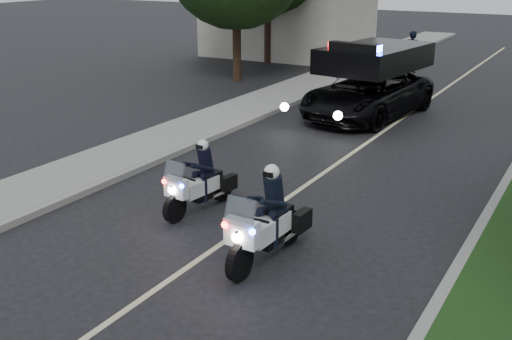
# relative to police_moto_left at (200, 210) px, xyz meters

# --- Properties ---
(ground) EXTENTS (120.00, 120.00, 0.00)m
(ground) POSITION_rel_police_moto_left_xyz_m (1.28, -4.55, 0.00)
(ground) COLOR black
(ground) RESTS_ON ground
(curb_right) EXTENTS (0.20, 60.00, 0.15)m
(curb_right) POSITION_rel_police_moto_left_xyz_m (5.38, 5.45, 0.07)
(curb_right) COLOR gray
(curb_right) RESTS_ON ground
(curb_left) EXTENTS (0.20, 60.00, 0.15)m
(curb_left) POSITION_rel_police_moto_left_xyz_m (-2.82, 5.45, 0.07)
(curb_left) COLOR gray
(curb_left) RESTS_ON ground
(sidewalk_left) EXTENTS (2.00, 60.00, 0.16)m
(sidewalk_left) POSITION_rel_police_moto_left_xyz_m (-3.92, 5.45, 0.08)
(sidewalk_left) COLOR gray
(sidewalk_left) RESTS_ON ground
(lane_marking) EXTENTS (0.12, 50.00, 0.01)m
(lane_marking) POSITION_rel_police_moto_left_xyz_m (1.28, 5.45, 0.00)
(lane_marking) COLOR #BFB78C
(lane_marking) RESTS_ON ground
(police_moto_left) EXTENTS (0.85, 1.87, 1.54)m
(police_moto_left) POSITION_rel_police_moto_left_xyz_m (0.00, 0.00, 0.00)
(police_moto_left) COLOR silver
(police_moto_left) RESTS_ON ground
(police_moto_right) EXTENTS (0.81, 2.08, 1.74)m
(police_moto_right) POSITION_rel_police_moto_left_xyz_m (2.33, -1.34, 0.00)
(police_moto_right) COLOR silver
(police_moto_right) RESTS_ON ground
(police_suv) EXTENTS (3.36, 5.97, 2.76)m
(police_suv) POSITION_rel_police_moto_left_xyz_m (0.14, 9.71, 0.00)
(police_suv) COLOR black
(police_suv) RESTS_ON ground
(bicycle) EXTENTS (0.63, 1.77, 0.93)m
(bicycle) POSITION_rel_police_moto_left_xyz_m (-0.76, 17.78, 0.00)
(bicycle) COLOR black
(bicycle) RESTS_ON ground
(cyclist) EXTENTS (0.72, 0.53, 1.86)m
(cyclist) POSITION_rel_police_moto_left_xyz_m (-0.76, 17.78, 0.00)
(cyclist) COLOR black
(cyclist) RESTS_ON ground
(tree_left_near) EXTENTS (8.00, 8.00, 10.11)m
(tree_left_near) POSITION_rel_police_moto_left_xyz_m (-7.10, 13.28, 0.00)
(tree_left_near) COLOR #1A3812
(tree_left_near) RESTS_ON ground
(tree_left_far) EXTENTS (6.92, 6.92, 11.02)m
(tree_left_far) POSITION_rel_police_moto_left_xyz_m (-8.40, 18.48, 0.00)
(tree_left_far) COLOR black
(tree_left_far) RESTS_ON ground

